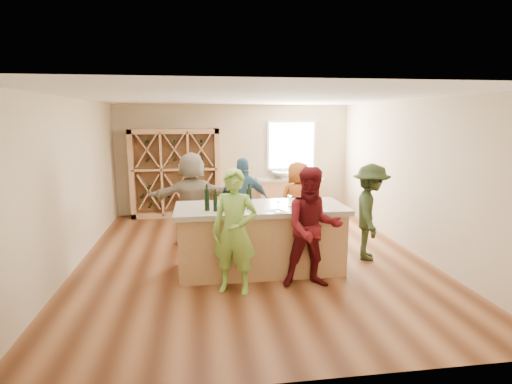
{
  "coord_description": "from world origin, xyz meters",
  "views": [
    {
      "loc": [
        -0.89,
        -6.81,
        2.48
      ],
      "look_at": [
        0.1,
        0.2,
        1.15
      ],
      "focal_mm": 28.0,
      "sensor_mm": 36.0,
      "label": 1
    }
  ],
  "objects": [
    {
      "name": "floor",
      "position": [
        0.0,
        0.0,
        -0.05
      ],
      "size": [
        6.0,
        7.0,
        0.1
      ],
      "primitive_type": "cube",
      "color": "brown",
      "rests_on": "ground"
    },
    {
      "name": "ceiling",
      "position": [
        0.0,
        0.0,
        2.85
      ],
      "size": [
        6.0,
        7.0,
        0.1
      ],
      "primitive_type": "cube",
      "color": "white",
      "rests_on": "ground"
    },
    {
      "name": "wall_back",
      "position": [
        0.0,
        3.55,
        1.4
      ],
      "size": [
        6.0,
        0.1,
        2.8
      ],
      "primitive_type": "cube",
      "color": "#C2AE8C",
      "rests_on": "ground"
    },
    {
      "name": "wall_front",
      "position": [
        0.0,
        -3.55,
        1.4
      ],
      "size": [
        6.0,
        0.1,
        2.8
      ],
      "primitive_type": "cube",
      "color": "#C2AE8C",
      "rests_on": "ground"
    },
    {
      "name": "wall_left",
      "position": [
        -3.05,
        0.0,
        1.4
      ],
      "size": [
        0.1,
        7.0,
        2.8
      ],
      "primitive_type": "cube",
      "color": "#C2AE8C",
      "rests_on": "ground"
    },
    {
      "name": "wall_right",
      "position": [
        3.05,
        0.0,
        1.4
      ],
      "size": [
        0.1,
        7.0,
        2.8
      ],
      "primitive_type": "cube",
      "color": "#C2AE8C",
      "rests_on": "ground"
    },
    {
      "name": "window_frame",
      "position": [
        1.5,
        3.47,
        1.75
      ],
      "size": [
        1.3,
        0.06,
        1.3
      ],
      "primitive_type": "cube",
      "color": "white",
      "rests_on": "wall_back"
    },
    {
      "name": "window_pane",
      "position": [
        1.5,
        3.44,
        1.75
      ],
      "size": [
        1.18,
        0.01,
        1.18
      ],
      "primitive_type": "cube",
      "color": "white",
      "rests_on": "wall_back"
    },
    {
      "name": "wine_rack",
      "position": [
        -1.5,
        3.27,
        1.1
      ],
      "size": [
        2.2,
        0.45,
        2.2
      ],
      "primitive_type": "cube",
      "color": "tan",
      "rests_on": "floor"
    },
    {
      "name": "back_counter_base",
      "position": [
        1.4,
        3.2,
        0.43
      ],
      "size": [
        1.6,
        0.58,
        0.86
      ],
      "primitive_type": "cube",
      "color": "tan",
      "rests_on": "floor"
    },
    {
      "name": "back_counter_top",
      "position": [
        1.4,
        3.2,
        0.89
      ],
      "size": [
        1.7,
        0.62,
        0.06
      ],
      "primitive_type": "cube",
      "color": "#ABA18C",
      "rests_on": "back_counter_base"
    },
    {
      "name": "sink",
      "position": [
        1.2,
        3.2,
        1.01
      ],
      "size": [
        0.54,
        0.54,
        0.19
      ],
      "primitive_type": "imported",
      "color": "silver",
      "rests_on": "back_counter_top"
    },
    {
      "name": "faucet",
      "position": [
        1.2,
        3.38,
        1.07
      ],
      "size": [
        0.02,
        0.02,
        0.3
      ],
      "primitive_type": "cylinder",
      "color": "silver",
      "rests_on": "back_counter_top"
    },
    {
      "name": "tasting_counter_base",
      "position": [
        0.05,
        -0.64,
        0.5
      ],
      "size": [
        2.6,
        1.0,
        1.0
      ],
      "primitive_type": "cube",
      "color": "tan",
      "rests_on": "floor"
    },
    {
      "name": "tasting_counter_top",
      "position": [
        0.05,
        -0.64,
        1.04
      ],
      "size": [
        2.72,
        1.12,
        0.08
      ],
      "primitive_type": "cube",
      "color": "#ABA18C",
      "rests_on": "tasting_counter_base"
    },
    {
      "name": "wine_bottle_a",
      "position": [
        -0.8,
        -0.84,
        1.24
      ],
      "size": [
        0.08,
        0.08,
        0.32
      ],
      "primitive_type": "cylinder",
      "rotation": [
        0.0,
        0.0,
        0.01
      ],
      "color": "black",
      "rests_on": "tasting_counter_top"
    },
    {
      "name": "wine_bottle_b",
      "position": [
        -0.68,
        -0.9,
        1.21
      ],
      "size": [
        0.07,
        0.07,
        0.27
      ],
      "primitive_type": "cylinder",
      "rotation": [
        0.0,
        0.0,
        0.03
      ],
      "color": "black",
      "rests_on": "tasting_counter_top"
    },
    {
      "name": "wine_bottle_c",
      "position": [
        -0.45,
        -0.7,
        1.22
      ],
      "size": [
        0.08,
        0.08,
        0.29
      ],
      "primitive_type": "cylinder",
      "rotation": [
        0.0,
        0.0,
        -0.11
      ],
      "color": "black",
      "rests_on": "tasting_counter_top"
    },
    {
      "name": "wine_bottle_d",
      "position": [
        -0.4,
        -0.85,
        1.23
      ],
      "size": [
        0.09,
        0.09,
        0.3
      ],
      "primitive_type": "cylinder",
      "rotation": [
        0.0,
        0.0,
        -0.35
      ],
      "color": "black",
      "rests_on": "tasting_counter_top"
    },
    {
      "name": "wine_bottle_e",
      "position": [
        -0.15,
        -0.83,
        1.24
      ],
      "size": [
        0.1,
        0.1,
        0.32
      ],
      "primitive_type": "cylinder",
      "rotation": [
        0.0,
        0.0,
        0.35
      ],
      "color": "black",
      "rests_on": "tasting_counter_top"
    },
    {
      "name": "wine_glass_a",
      "position": [
        -0.27,
        -1.14,
        1.16
      ],
      "size": [
        0.06,
        0.06,
        0.16
      ],
      "primitive_type": "cone",
      "rotation": [
        0.0,
        0.0,
        0.06
      ],
      "color": "white",
      "rests_on": "tasting_counter_top"
    },
    {
      "name": "wine_glass_b",
      "position": [
        0.26,
        -1.07,
        1.17
      ],
      "size": [
        0.07,
        0.07,
        0.17
      ],
      "primitive_type": "cone",
      "rotation": [
        0.0,
        0.0,
        -0.07
      ],
      "color": "white",
      "rests_on": "tasting_counter_top"
    },
    {
      "name": "wine_glass_c",
      "position": [
        0.71,
        -1.09,
        1.18
      ],
      "size": [
        0.09,
        0.09,
        0.2
      ],
      "primitive_type": "cone",
      "rotation": [
        0.0,
        0.0,
        -0.13
      ],
      "color": "white",
      "rests_on": "tasting_counter_top"
    },
    {
      "name": "wine_glass_d",
      "position": [
        0.5,
        -0.77,
        1.16
      ],
      "size": [
        0.07,
        0.07,
        0.17
      ],
      "primitive_type": "cone",
      "rotation": [
        0.0,
        0.0,
        0.18
      ],
      "color": "white",
      "rests_on": "tasting_counter_top"
    },
    {
      "name": "tasting_menu_a",
      "position": [
        -0.3,
        -1.09,
        1.08
      ],
      "size": [
        0.24,
        0.3,
        0.0
      ],
      "primitive_type": "cube",
      "rotation": [
        0.0,
        0.0,
        0.17
      ],
      "color": "white",
      "rests_on": "tasting_counter_top"
    },
    {
      "name": "tasting_menu_b",
      "position": [
        0.25,
        -1.03,
        1.08
      ],
      "size": [
        0.3,
        0.36,
        0.0
      ],
      "primitive_type": "cube",
      "rotation": [
        0.0,
        0.0,
        0.27
      ],
      "color": "white",
      "rests_on": "tasting_counter_top"
    },
    {
      "name": "tasting_menu_c",
      "position": [
        0.92,
        -1.07,
        1.08
      ],
      "size": [
        0.21,
        0.28,
        0.0
      ],
      "primitive_type": "cube",
      "rotation": [
        0.0,
        0.0,
        -0.0
      ],
      "color": "white",
      "rests_on": "tasting_counter_top"
    },
    {
      "name": "person_near_left",
      "position": [
        -0.43,
        -1.41,
        0.89
      ],
      "size": [
        0.78,
        0.67,
        1.79
      ],
      "primitive_type": "imported",
      "rotation": [
        0.0,
        0.0,
        -0.35
      ],
      "color": "#8CC64C",
      "rests_on": "floor"
    },
    {
      "name": "person_near_right",
      "position": [
        0.71,
        -1.38,
        0.89
      ],
      "size": [
        0.9,
        0.53,
        1.79
      ],
      "primitive_type": "imported",
      "rotation": [
        0.0,
        0.0,
        -0.06
      ],
      "color": "#590F14",
      "rests_on": "floor"
    },
    {
      "name": "person_server",
      "position": [
        2.04,
        -0.37,
        0.85
      ],
      "size": [
        0.86,
        1.21,
        1.7
      ],
      "primitive_type": "imported",
      "rotation": [
        0.0,
        0.0,
        1.21
      ],
      "color": "#263319",
      "rests_on": "floor"
    },
    {
      "name": "person_far_mid",
      "position": [
        -0.07,
        0.71,
        0.86
      ],
      "size": [
        1.03,
        0.57,
        1.72
      ],
      "primitive_type": "imported",
      "rotation": [
        0.0,
        0.0,
        3.09
      ],
      "color": "#335972",
      "rests_on": "floor"
    },
    {
      "name": "person_far_right",
      "position": [
        1.03,
        0.83,
        0.81
      ],
      "size": [
        0.88,
        0.66,
        1.62
      ],
      "primitive_type": "imported",
      "rotation": [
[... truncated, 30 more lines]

